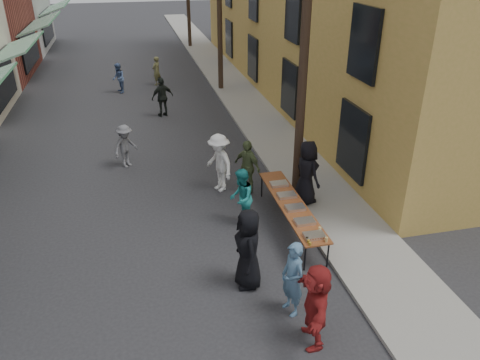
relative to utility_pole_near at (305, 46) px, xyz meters
name	(u,v)px	position (x,y,z in m)	size (l,w,h in m)	color
ground	(166,272)	(-4.30, -3.00, -4.50)	(120.00, 120.00, 0.00)	#28282B
sidewalk	(234,88)	(0.70, 12.00, -4.45)	(2.20, 60.00, 0.10)	gray
utility_pole_near	(305,46)	(0.00, 0.00, 0.00)	(0.26, 0.26, 9.00)	#2D2116
utility_pole_mid	(219,0)	(0.00, 12.00, 0.00)	(0.26, 0.26, 9.00)	#2D2116
serving_table	(291,205)	(-0.80, -1.82, -3.79)	(0.70, 4.00, 0.75)	brown
catering_tray_sausage	(314,236)	(-0.80, -3.47, -3.71)	(0.50, 0.33, 0.08)	maroon
catering_tray_foil_b	(305,221)	(-0.80, -2.82, -3.71)	(0.50, 0.33, 0.08)	#B2B2B7
catering_tray_buns	(295,208)	(-0.80, -2.12, -3.71)	(0.50, 0.33, 0.08)	tan
catering_tray_foil_d	(287,195)	(-0.80, -1.42, -3.71)	(0.50, 0.33, 0.08)	#B2B2B7
catering_tray_buns_end	(279,184)	(-0.80, -0.72, -3.71)	(0.50, 0.33, 0.08)	tan
condiment_jar_a	(310,244)	(-1.02, -3.77, -3.71)	(0.07, 0.07, 0.08)	#A57F26
condiment_jar_b	(308,241)	(-1.02, -3.67, -3.71)	(0.07, 0.07, 0.08)	#A57F26
condiment_jar_c	(307,239)	(-1.02, -3.57, -3.71)	(0.07, 0.07, 0.08)	#A57F26
cup_stack	(326,240)	(-0.60, -3.72, -3.69)	(0.08, 0.08, 0.12)	tan
guest_front_a	(248,249)	(-2.52, -3.88, -3.54)	(0.94, 0.61, 1.92)	black
guest_front_b	(293,279)	(-1.85, -4.95, -3.66)	(0.62, 0.40, 1.69)	teal
guest_front_c	(241,198)	(-2.08, -1.36, -3.67)	(0.81, 0.63, 1.67)	teal
guest_front_d	(219,163)	(-2.26, 0.81, -3.57)	(1.20, 0.69, 1.86)	white
guest_front_e	(247,167)	(-1.45, 0.50, -3.65)	(1.00, 0.42, 1.71)	#596A3D
guest_queue_back	(316,305)	(-1.70, -5.83, -3.61)	(1.64, 0.52, 1.77)	maroon
server	(307,172)	(0.05, -0.68, -3.45)	(0.93, 0.61, 1.91)	black
passerby_left	(125,146)	(-5.07, 3.27, -3.74)	(0.98, 0.56, 1.52)	slate
passerby_mid	(163,97)	(-3.35, 8.38, -3.62)	(1.03, 0.43, 1.76)	black
passerby_right	(157,71)	(-3.23, 13.78, -3.73)	(0.56, 0.37, 1.54)	#68673C
passerby_far	(119,78)	(-5.26, 12.67, -3.74)	(0.74, 0.58, 1.53)	#4F6899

